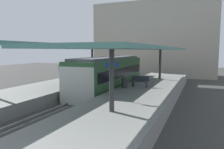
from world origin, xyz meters
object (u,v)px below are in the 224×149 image
(platform_sign, at_px, (112,72))
(litter_bin, at_px, (124,83))
(commuter_train, at_px, (109,75))
(platform_bench, at_px, (140,81))
(passenger_mid_platform, at_px, (88,71))
(passenger_near_bench, at_px, (61,72))

(platform_sign, relative_size, litter_bin, 2.76)
(commuter_train, distance_m, platform_bench, 3.36)
(litter_bin, relative_size, passenger_mid_platform, 0.50)
(platform_bench, relative_size, passenger_mid_platform, 0.88)
(passenger_near_bench, bearing_deg, platform_bench, 1.31)
(platform_sign, height_order, passenger_mid_platform, platform_sign)
(platform_bench, relative_size, platform_sign, 0.63)
(litter_bin, bearing_deg, passenger_mid_platform, 147.33)
(commuter_train, relative_size, passenger_mid_platform, 6.90)
(platform_sign, bearing_deg, platform_bench, 84.36)
(commuter_train, relative_size, litter_bin, 13.79)
(commuter_train, height_order, passenger_near_bench, commuter_train)
(platform_sign, bearing_deg, litter_bin, 97.42)
(commuter_train, bearing_deg, platform_sign, -65.22)
(commuter_train, bearing_deg, platform_bench, -18.35)
(platform_bench, height_order, platform_sign, platform_sign)
(platform_bench, height_order, litter_bin, platform_bench)
(litter_bin, relative_size, passenger_near_bench, 0.46)
(commuter_train, xyz_separation_m, passenger_near_bench, (-4.28, -1.23, 0.18))
(platform_sign, distance_m, litter_bin, 4.00)
(platform_bench, bearing_deg, passenger_mid_platform, 160.28)
(passenger_near_bench, bearing_deg, passenger_mid_platform, 54.76)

